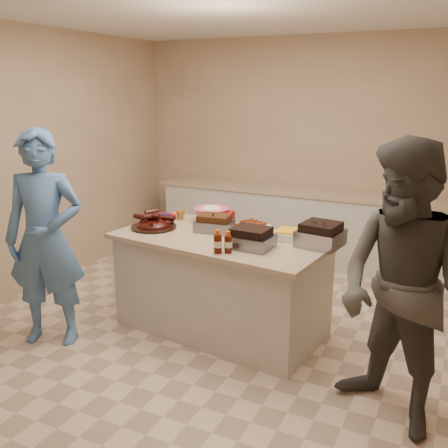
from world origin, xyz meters
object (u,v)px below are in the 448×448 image
at_px(rib_platter, 154,228).
at_px(mustard_bottle, 210,233).
at_px(bbq_bottle_b, 218,253).
at_px(plastic_cup, 181,219).
at_px(guest_blue, 55,338).
at_px(bbq_bottle_a, 228,253).
at_px(island, 222,328).
at_px(guest_gray, 390,420).
at_px(coleslaw_bowl, 211,222).
at_px(roasting_pan, 320,246).

distance_m(rib_platter, mustard_bottle, 0.53).
distance_m(bbq_bottle_b, plastic_cup, 1.09).
height_order(bbq_bottle_b, mustard_bottle, bbq_bottle_b).
xyz_separation_m(mustard_bottle, guest_blue, (-1.07, -0.85, -0.86)).
bearing_deg(bbq_bottle_a, guest_blue, -163.31).
height_order(island, plastic_cup, plastic_cup).
bearing_deg(rib_platter, island, 2.14).
distance_m(mustard_bottle, guest_gray, 2.04).
xyz_separation_m(coleslaw_bowl, bbq_bottle_a, (0.54, -0.75, 0.00)).
distance_m(island, coleslaw_bowl, 0.99).
relative_size(coleslaw_bowl, mustard_bottle, 3.05).
distance_m(guest_blue, guest_gray, 2.77).
distance_m(roasting_pan, plastic_cup, 1.46).
height_order(bbq_bottle_a, guest_blue, bbq_bottle_a).
bearing_deg(roasting_pan, rib_platter, -166.44).
relative_size(bbq_bottle_b, mustard_bottle, 1.68).
bearing_deg(rib_platter, guest_blue, -125.06).
xyz_separation_m(island, coleslaw_bowl, (-0.30, 0.39, 0.86)).
bearing_deg(guest_gray, coleslaw_bowl, -178.21).
xyz_separation_m(island, guest_blue, (-1.21, -0.80, 0.00)).
bearing_deg(island, mustard_bottle, 165.32).
distance_m(rib_platter, plastic_cup, 0.38).
bearing_deg(island, rib_platter, -171.19).
height_order(roasting_pan, bbq_bottle_b, bbq_bottle_b).
height_order(island, guest_blue, island).
bearing_deg(roasting_pan, bbq_bottle_b, -133.28).
bearing_deg(plastic_cup, coleslaw_bowl, 7.47).
distance_m(island, bbq_bottle_b, 0.97).
distance_m(island, rib_platter, 1.09).
relative_size(coleslaw_bowl, bbq_bottle_b, 1.81).
bearing_deg(coleslaw_bowl, mustard_bottle, -64.93).
bearing_deg(island, roasting_pan, 15.40).
distance_m(mustard_bottle, plastic_cup, 0.56).
distance_m(bbq_bottle_a, guest_blue, 1.74).
xyz_separation_m(roasting_pan, guest_blue, (-2.04, -0.92, -0.86)).
bearing_deg(island, plastic_cup, 156.85).
relative_size(bbq_bottle_b, guest_blue, 0.10).
relative_size(bbq_bottle_a, guest_gray, 0.09).
bearing_deg(island, coleslaw_bowl, 134.18).
bearing_deg(bbq_bottle_b, coleslaw_bowl, 120.56).
relative_size(rib_platter, guest_blue, 0.23).
relative_size(island, roasting_pan, 5.57).
bearing_deg(bbq_bottle_a, island, 123.33).
relative_size(island, guest_gray, 1.00).
bearing_deg(roasting_pan, island, -163.50).
relative_size(island, plastic_cup, 19.88).
bearing_deg(island, guest_blue, -140.05).
relative_size(island, mustard_bottle, 16.50).
height_order(coleslaw_bowl, bbq_bottle_b, coleslaw_bowl).
height_order(bbq_bottle_a, mustard_bottle, bbq_bottle_a).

